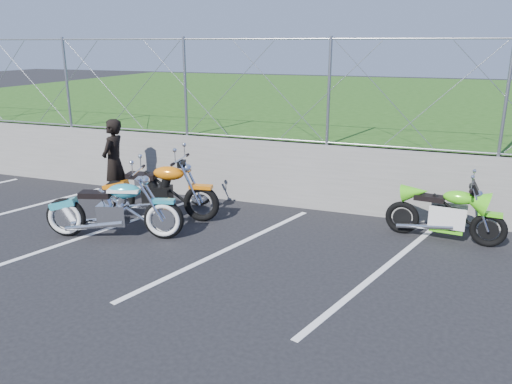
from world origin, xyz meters
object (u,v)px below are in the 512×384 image
(naked_orange, at_px, (160,193))
(person_standing, at_px, (114,162))
(sportbike_green, at_px, (446,215))
(cruiser_turquoise, at_px, (116,211))

(naked_orange, bearing_deg, person_standing, 150.59)
(sportbike_green, bearing_deg, naked_orange, -166.17)
(sportbike_green, xyz_separation_m, person_standing, (-6.38, -0.16, 0.44))
(sportbike_green, height_order, person_standing, person_standing)
(cruiser_turquoise, xyz_separation_m, naked_orange, (0.20, 1.10, 0.03))
(cruiser_turquoise, height_order, naked_orange, cruiser_turquoise)
(cruiser_turquoise, xyz_separation_m, person_standing, (-1.16, 1.63, 0.40))
(naked_orange, bearing_deg, sportbike_green, -0.34)
(sportbike_green, distance_m, person_standing, 6.40)
(person_standing, bearing_deg, cruiser_turquoise, 28.74)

